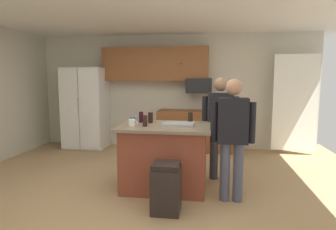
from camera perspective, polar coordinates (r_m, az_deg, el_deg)
The scene contains 19 objects.
floor at distance 4.36m, azimuth -3.86°, elevation -14.48°, with size 7.04×7.04×0.00m, color tan.
ceiling at distance 4.17m, azimuth -4.18°, elevation 20.92°, with size 7.04×7.04×0.00m, color white.
back_wall at distance 6.82m, azimuth 1.14°, elevation 4.61°, with size 6.40×0.10×2.60m, color beige.
french_door_window_panel at distance 6.60m, azimuth 23.65°, elevation 2.18°, with size 0.90×0.06×2.00m, color white.
cabinet_run_upper at distance 6.69m, azimuth -2.53°, elevation 9.91°, with size 2.40×0.38×0.75m.
cabinet_run_lower at distance 6.54m, azimuth 5.98°, elevation -3.04°, with size 1.80×0.63×0.90m.
refrigerator at distance 7.00m, azimuth -15.81°, elevation 1.32°, with size 0.93×0.76×1.85m.
microwave_over_range at distance 6.46m, azimuth 6.10°, elevation 5.76°, with size 0.56×0.40×0.32m, color black.
kitchen_island at distance 4.29m, azimuth -0.61°, elevation -8.14°, with size 1.32×0.97×0.94m.
person_guest_left at distance 3.84m, azimuth 12.55°, elevation -3.34°, with size 0.57×0.22×1.60m.
person_guest_right at distance 4.64m, azimuth 10.16°, elevation -1.28°, with size 0.57×0.22×1.63m.
glass_dark_ale at distance 4.46m, azimuth -5.30°, elevation -0.40°, with size 0.07×0.07×0.16m.
glass_stout_tall at distance 4.39m, azimuth -3.47°, elevation -0.52°, with size 0.08×0.08×0.16m.
glass_pilsner at distance 4.09m, azimuth -4.53°, elevation -1.13°, with size 0.06×0.06×0.16m.
tumbler_amber at distance 4.43m, azimuth 4.39°, elevation -0.49°, with size 0.07×0.07×0.16m.
mug_blue_stoneware at distance 4.10m, azimuth -7.07°, elevation -1.53°, with size 0.13×0.09×0.10m.
mug_ceramic_white at distance 4.36m, azimuth -6.90°, elevation -0.99°, with size 0.12×0.08×0.11m.
serving_tray at distance 4.13m, azimuth 2.07°, elevation -1.84°, with size 0.44×0.30×0.04m.
trash_bin at distance 3.60m, azimuth -0.35°, elevation -14.10°, with size 0.34×0.34×0.61m.
Camera 1 is at (0.89, -3.95, 1.61)m, focal length 31.08 mm.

